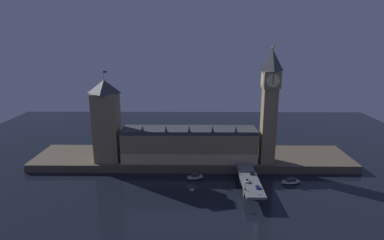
# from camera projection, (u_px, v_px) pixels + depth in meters

# --- Properties ---
(ground_plane) EXTENTS (400.00, 400.00, 0.00)m
(ground_plane) POSITION_uv_depth(u_px,v_px,m) (192.00, 186.00, 191.36)
(ground_plane) COLOR black
(embankment) EXTENTS (220.00, 42.00, 5.25)m
(embankment) POSITION_uv_depth(u_px,v_px,m) (192.00, 158.00, 228.52)
(embankment) COLOR brown
(embankment) RESTS_ON ground_plane
(parliament_hall) EXTENTS (89.73, 20.15, 26.12)m
(parliament_hall) POSITION_uv_depth(u_px,v_px,m) (189.00, 144.00, 216.90)
(parliament_hall) COLOR #8E7A56
(parliament_hall) RESTS_ON embankment
(clock_tower) EXTENTS (11.09, 11.20, 75.50)m
(clock_tower) POSITION_uv_depth(u_px,v_px,m) (270.00, 103.00, 204.99)
(clock_tower) COLOR #8E7A56
(clock_tower) RESTS_ON embankment
(victoria_tower) EXTENTS (16.01, 16.01, 60.41)m
(victoria_tower) POSITION_uv_depth(u_px,v_px,m) (106.00, 121.00, 212.34)
(victoria_tower) COLOR #8E7A56
(victoria_tower) RESTS_ON embankment
(bridge) EXTENTS (10.37, 46.00, 7.27)m
(bridge) POSITION_uv_depth(u_px,v_px,m) (249.00, 181.00, 184.88)
(bridge) COLOR slate
(bridge) RESTS_ON ground_plane
(car_northbound_trail) EXTENTS (1.94, 3.80, 1.58)m
(car_northbound_trail) POSITION_uv_depth(u_px,v_px,m) (247.00, 181.00, 179.53)
(car_northbound_trail) COLOR white
(car_northbound_trail) RESTS_ON bridge
(car_southbound_lead) EXTENTS (2.05, 3.91, 1.34)m
(car_southbound_lead) POSITION_uv_depth(u_px,v_px,m) (257.00, 187.00, 172.33)
(car_southbound_lead) COLOR navy
(car_southbound_lead) RESTS_ON bridge
(car_southbound_trail) EXTENTS (2.12, 4.59, 1.44)m
(car_southbound_trail) POSITION_uv_depth(u_px,v_px,m) (252.00, 173.00, 190.57)
(car_southbound_trail) COLOR black
(car_southbound_trail) RESTS_ON bridge
(pedestrian_near_rail) EXTENTS (0.38, 0.38, 1.74)m
(pedestrian_near_rail) POSITION_uv_depth(u_px,v_px,m) (246.00, 189.00, 169.31)
(pedestrian_near_rail) COLOR black
(pedestrian_near_rail) RESTS_ON bridge
(pedestrian_mid_walk) EXTENTS (0.38, 0.38, 1.77)m
(pedestrian_mid_walk) POSITION_uv_depth(u_px,v_px,m) (257.00, 175.00, 186.97)
(pedestrian_mid_walk) COLOR black
(pedestrian_mid_walk) RESTS_ON bridge
(pedestrian_far_rail) EXTENTS (0.38, 0.38, 1.86)m
(pedestrian_far_rail) POSITION_uv_depth(u_px,v_px,m) (239.00, 168.00, 196.37)
(pedestrian_far_rail) COLOR black
(pedestrian_far_rail) RESTS_ON bridge
(street_lamp_near) EXTENTS (1.34, 0.60, 6.00)m
(street_lamp_near) POSITION_uv_depth(u_px,v_px,m) (245.00, 183.00, 169.27)
(street_lamp_near) COLOR #2D3333
(street_lamp_near) RESTS_ON bridge
(street_lamp_far) EXTENTS (1.34, 0.60, 7.14)m
(street_lamp_far) POSITION_uv_depth(u_px,v_px,m) (238.00, 162.00, 197.63)
(street_lamp_far) COLOR #2D3333
(street_lamp_far) RESTS_ON bridge
(boat_upstream) EXTENTS (11.20, 6.51, 4.12)m
(boat_upstream) POSITION_uv_depth(u_px,v_px,m) (195.00, 177.00, 200.16)
(boat_upstream) COLOR #B2A893
(boat_upstream) RESTS_ON ground_plane
(boat_downstream) EXTENTS (12.71, 6.34, 3.18)m
(boat_downstream) POSITION_uv_depth(u_px,v_px,m) (291.00, 182.00, 194.45)
(boat_downstream) COLOR white
(boat_downstream) RESTS_ON ground_plane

